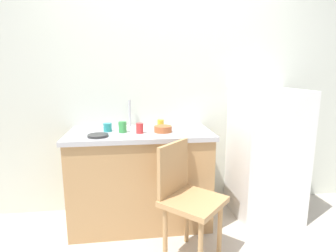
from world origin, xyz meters
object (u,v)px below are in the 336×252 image
object	(u,v)px
refrigerator	(265,154)
cup_yellow	(161,124)
hotplate	(98,136)
cup_green	(123,127)
terracotta_bowl	(163,129)
cup_red	(140,128)
cup_teal	(108,127)
chair	(187,196)

from	to	relation	value
refrigerator	cup_yellow	size ratio (longest dim) A/B	14.73
refrigerator	hotplate	bearing A→B (deg)	-173.89
refrigerator	hotplate	size ratio (longest dim) A/B	7.35
refrigerator	cup_green	size ratio (longest dim) A/B	12.74
terracotta_bowl	cup_red	bearing A→B (deg)	-173.89
hotplate	cup_red	bearing A→B (deg)	14.07
cup_red	cup_teal	bearing A→B (deg)	158.50
chair	cup_red	size ratio (longest dim) A/B	10.07
cup_green	cup_red	distance (m)	0.16
cup_yellow	cup_red	xyz separation A→B (m)	(-0.20, -0.17, 0.00)
hotplate	cup_red	world-z (taller)	cup_red
cup_teal	terracotta_bowl	bearing A→B (deg)	-10.39
hotplate	cup_green	world-z (taller)	cup_green
terracotta_bowl	hotplate	distance (m)	0.56
cup_green	cup_yellow	world-z (taller)	cup_green
cup_teal	cup_yellow	world-z (taller)	cup_yellow
refrigerator	hotplate	xyz separation A→B (m)	(-1.57, -0.17, 0.27)
hotplate	cup_teal	bearing A→B (deg)	72.49
chair	terracotta_bowl	world-z (taller)	terracotta_bowl
cup_green	chair	bearing A→B (deg)	-47.43
refrigerator	cup_yellow	xyz separation A→B (m)	(-1.02, 0.09, 0.30)
cup_red	chair	bearing A→B (deg)	-54.86
cup_teal	cup_green	world-z (taller)	cup_green
chair	cup_teal	size ratio (longest dim) A/B	11.88
refrigerator	cup_yellow	distance (m)	1.07
hotplate	cup_teal	xyz separation A→B (m)	(0.06, 0.20, 0.03)
chair	terracotta_bowl	bearing A→B (deg)	57.74
refrigerator	cup_green	bearing A→B (deg)	-178.85
chair	cup_red	xyz separation A→B (m)	(-0.33, 0.46, 0.43)
terracotta_bowl	chair	bearing A→B (deg)	-76.06
cup_yellow	chair	bearing A→B (deg)	-78.88
chair	hotplate	world-z (taller)	hotplate
terracotta_bowl	refrigerator	bearing A→B (deg)	3.32
cup_teal	cup_yellow	bearing A→B (deg)	7.27
refrigerator	terracotta_bowl	world-z (taller)	refrigerator
terracotta_bowl	cup_red	xyz separation A→B (m)	(-0.21, -0.02, 0.02)
cup_yellow	cup_red	bearing A→B (deg)	-139.20
hotplate	cup_teal	world-z (taller)	cup_teal
refrigerator	cup_green	xyz separation A→B (m)	(-1.37, -0.03, 0.31)
terracotta_bowl	cup_green	distance (m)	0.36
refrigerator	cup_red	size ratio (longest dim) A/B	14.14
refrigerator	chair	size ratio (longest dim) A/B	1.40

